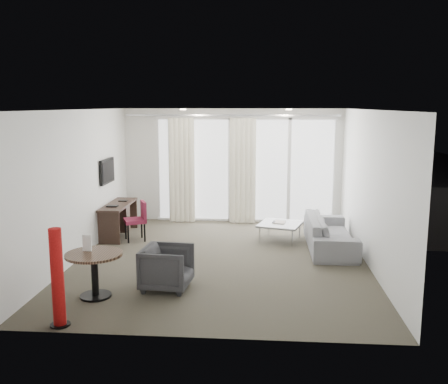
# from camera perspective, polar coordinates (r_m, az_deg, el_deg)

# --- Properties ---
(floor) EXTENTS (5.00, 6.00, 0.00)m
(floor) POSITION_cam_1_polar(r_m,az_deg,el_deg) (8.84, -0.31, -7.72)
(floor) COLOR #423E31
(floor) RESTS_ON ground
(ceiling) EXTENTS (5.00, 6.00, 0.00)m
(ceiling) POSITION_cam_1_polar(r_m,az_deg,el_deg) (8.42, -0.33, 9.39)
(ceiling) COLOR white
(ceiling) RESTS_ON ground
(wall_left) EXTENTS (0.00, 6.00, 2.60)m
(wall_left) POSITION_cam_1_polar(r_m,az_deg,el_deg) (9.09, -16.22, 0.81)
(wall_left) COLOR silver
(wall_left) RESTS_ON ground
(wall_right) EXTENTS (0.00, 6.00, 2.60)m
(wall_right) POSITION_cam_1_polar(r_m,az_deg,el_deg) (8.69, 16.34, 0.39)
(wall_right) COLOR silver
(wall_right) RESTS_ON ground
(wall_front) EXTENTS (5.00, 0.00, 2.60)m
(wall_front) POSITION_cam_1_polar(r_m,az_deg,el_deg) (5.61, -2.93, -4.31)
(wall_front) COLOR silver
(wall_front) RESTS_ON ground
(window_panel) EXTENTS (4.00, 0.02, 2.38)m
(window_panel) POSITION_cam_1_polar(r_m,az_deg,el_deg) (11.48, 2.44, 2.52)
(window_panel) COLOR white
(window_panel) RESTS_ON ground
(window_frame) EXTENTS (4.10, 0.06, 2.44)m
(window_frame) POSITION_cam_1_polar(r_m,az_deg,el_deg) (11.47, 2.44, 2.51)
(window_frame) COLOR white
(window_frame) RESTS_ON ground
(curtain_left) EXTENTS (0.60, 0.20, 2.38)m
(curtain_left) POSITION_cam_1_polar(r_m,az_deg,el_deg) (11.46, -4.86, 2.48)
(curtain_left) COLOR silver
(curtain_left) RESTS_ON ground
(curtain_right) EXTENTS (0.60, 0.20, 2.38)m
(curtain_right) POSITION_cam_1_polar(r_m,az_deg,el_deg) (11.32, 2.16, 2.41)
(curtain_right) COLOR silver
(curtain_right) RESTS_ON ground
(curtain_track) EXTENTS (4.80, 0.04, 0.04)m
(curtain_track) POSITION_cam_1_polar(r_m,az_deg,el_deg) (11.24, 0.91, 8.76)
(curtain_track) COLOR #B2B2B7
(curtain_track) RESTS_ON ceiling
(downlight_a) EXTENTS (0.12, 0.12, 0.02)m
(downlight_a) POSITION_cam_1_polar(r_m,az_deg,el_deg) (10.12, -4.70, 9.39)
(downlight_a) COLOR #FFE0B2
(downlight_a) RESTS_ON ceiling
(downlight_b) EXTENTS (0.12, 0.12, 0.02)m
(downlight_b) POSITION_cam_1_polar(r_m,az_deg,el_deg) (10.00, 7.42, 9.34)
(downlight_b) COLOR #FFE0B2
(downlight_b) RESTS_ON ceiling
(desk) EXTENTS (0.45, 1.43, 0.67)m
(desk) POSITION_cam_1_polar(r_m,az_deg,el_deg) (10.56, -11.94, -3.12)
(desk) COLOR black
(desk) RESTS_ON floor
(tv) EXTENTS (0.05, 0.80, 0.50)m
(tv) POSITION_cam_1_polar(r_m,az_deg,el_deg) (10.43, -13.21, 2.34)
(tv) COLOR black
(tv) RESTS_ON wall_left
(desk_chair) EXTENTS (0.56, 0.54, 0.79)m
(desk_chair) POSITION_cam_1_polar(r_m,az_deg,el_deg) (10.10, -10.15, -3.29)
(desk_chair) COLOR maroon
(desk_chair) RESTS_ON floor
(round_table) EXTENTS (1.06, 1.06, 0.64)m
(round_table) POSITION_cam_1_polar(r_m,az_deg,el_deg) (7.33, -14.55, -9.18)
(round_table) COLOR #3F2B1D
(round_table) RESTS_ON floor
(menu_card) EXTENTS (0.13, 0.03, 0.23)m
(menu_card) POSITION_cam_1_polar(r_m,az_deg,el_deg) (7.34, -15.38, -5.91)
(menu_card) COLOR white
(menu_card) RESTS_ON round_table
(red_lamp) EXTENTS (0.28, 0.28, 1.23)m
(red_lamp) POSITION_cam_1_polar(r_m,az_deg,el_deg) (6.45, -18.50, -9.28)
(red_lamp) COLOR #9B0F0E
(red_lamp) RESTS_ON floor
(tub_armchair) EXTENTS (0.76, 0.75, 0.64)m
(tub_armchair) POSITION_cam_1_polar(r_m,az_deg,el_deg) (7.45, -6.53, -8.58)
(tub_armchair) COLOR #2E2E31
(tub_armchair) RESTS_ON floor
(coffee_table) EXTENTS (0.98, 0.98, 0.35)m
(coffee_table) POSITION_cam_1_polar(r_m,az_deg,el_deg) (10.05, 6.41, -4.55)
(coffee_table) COLOR gray
(coffee_table) RESTS_ON floor
(remote) EXTENTS (0.08, 0.17, 0.02)m
(remote) POSITION_cam_1_polar(r_m,az_deg,el_deg) (10.06, 5.72, -3.45)
(remote) COLOR black
(remote) RESTS_ON coffee_table
(magazine) EXTENTS (0.27, 0.31, 0.02)m
(magazine) POSITION_cam_1_polar(r_m,az_deg,el_deg) (10.06, 6.38, -3.46)
(magazine) COLOR gray
(magazine) RESTS_ON coffee_table
(sofa) EXTENTS (0.82, 2.08, 0.61)m
(sofa) POSITION_cam_1_polar(r_m,az_deg,el_deg) (9.63, 12.02, -4.57)
(sofa) COLOR slate
(sofa) RESTS_ON floor
(terrace_slab) EXTENTS (5.60, 3.00, 0.12)m
(terrace_slab) POSITION_cam_1_polar(r_m,az_deg,el_deg) (13.19, 2.65, -2.07)
(terrace_slab) COLOR #4D4D50
(terrace_slab) RESTS_ON ground
(rattan_chair_a) EXTENTS (0.70, 0.70, 0.80)m
(rattan_chair_a) POSITION_cam_1_polar(r_m,az_deg,el_deg) (12.45, 6.25, -0.69)
(rattan_chair_a) COLOR brown
(rattan_chair_a) RESTS_ON terrace_slab
(rattan_chair_b) EXTENTS (0.57, 0.57, 0.73)m
(rattan_chair_b) POSITION_cam_1_polar(r_m,az_deg,el_deg) (13.18, 11.75, -0.38)
(rattan_chair_b) COLOR brown
(rattan_chair_b) RESTS_ON terrace_slab
(rattan_table) EXTENTS (0.48, 0.48, 0.46)m
(rattan_table) POSITION_cam_1_polar(r_m,az_deg,el_deg) (13.19, 8.38, -0.88)
(rattan_table) COLOR brown
(rattan_table) RESTS_ON terrace_slab
(balustrade) EXTENTS (5.50, 0.06, 1.05)m
(balustrade) POSITION_cam_1_polar(r_m,az_deg,el_deg) (14.51, 2.86, 1.28)
(balustrade) COLOR #B2B2B7
(balustrade) RESTS_ON terrace_slab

